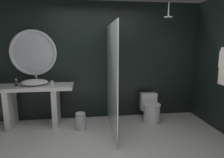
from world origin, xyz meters
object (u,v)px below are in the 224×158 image
(vessel_sink, at_px, (34,82))
(tumbler_cup, at_px, (52,83))
(round_wall_mirror, at_px, (33,53))
(soap_dispenser, at_px, (16,83))
(waste_bin, at_px, (81,121))
(toilet, at_px, (151,109))
(rain_shower_head, at_px, (168,15))

(vessel_sink, relative_size, tumbler_cup, 5.75)
(tumbler_cup, distance_m, round_wall_mirror, 0.78)
(tumbler_cup, relative_size, soap_dispenser, 0.61)
(vessel_sink, bearing_deg, tumbler_cup, -8.58)
(soap_dispenser, distance_m, waste_bin, 1.48)
(tumbler_cup, bearing_deg, toilet, -1.80)
(rain_shower_head, bearing_deg, toilet, 148.87)
(vessel_sink, height_order, rain_shower_head, rain_shower_head)
(tumbler_cup, distance_m, soap_dispenser, 0.69)
(rain_shower_head, height_order, waste_bin, rain_shower_head)
(vessel_sink, distance_m, toilet, 2.54)
(vessel_sink, xyz_separation_m, toilet, (2.45, -0.12, -0.65))
(soap_dispenser, distance_m, toilet, 2.86)
(tumbler_cup, xyz_separation_m, round_wall_mirror, (-0.40, 0.29, 0.60))
(tumbler_cup, xyz_separation_m, waste_bin, (0.57, -0.30, -0.72))
(soap_dispenser, relative_size, round_wall_mirror, 0.16)
(rain_shower_head, xyz_separation_m, toilet, (-0.24, 0.14, -1.98))
(vessel_sink, relative_size, toilet, 0.91)
(soap_dispenser, height_order, rain_shower_head, rain_shower_head)
(toilet, height_order, waste_bin, toilet)
(round_wall_mirror, height_order, rain_shower_head, rain_shower_head)
(round_wall_mirror, xyz_separation_m, waste_bin, (0.97, -0.60, -1.32))
(waste_bin, bearing_deg, tumbler_cup, 151.75)
(vessel_sink, distance_m, round_wall_mirror, 0.64)
(soap_dispenser, relative_size, rain_shower_head, 0.51)
(round_wall_mirror, xyz_separation_m, toilet, (2.50, -0.36, -1.24))
(rain_shower_head, bearing_deg, tumbler_cup, 174.85)
(toilet, bearing_deg, round_wall_mirror, 171.82)
(round_wall_mirror, bearing_deg, rain_shower_head, -10.42)
(tumbler_cup, bearing_deg, rain_shower_head, -5.15)
(round_wall_mirror, relative_size, waste_bin, 2.68)
(tumbler_cup, height_order, toilet, tumbler_cup)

